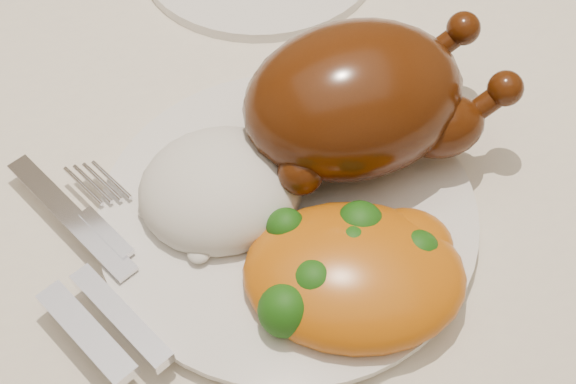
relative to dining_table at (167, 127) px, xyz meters
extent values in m
cube|color=brown|center=(0.00, 0.00, 0.07)|extent=(1.60, 0.90, 0.04)
cube|color=beige|center=(0.00, 0.00, 0.10)|extent=(1.72, 1.02, 0.01)
cylinder|color=silver|center=(0.06, -0.20, 0.11)|extent=(0.29, 0.29, 0.01)
ellipsoid|color=#4C2108|center=(0.12, -0.15, 0.16)|extent=(0.16, 0.12, 0.10)
ellipsoid|color=#4C2108|center=(0.11, -0.16, 0.18)|extent=(0.08, 0.06, 0.04)
ellipsoid|color=#4C2108|center=(0.17, -0.18, 0.15)|extent=(0.06, 0.04, 0.04)
sphere|color=#4C2108|center=(0.21, -0.18, 0.17)|extent=(0.02, 0.02, 0.02)
ellipsoid|color=#4C2108|center=(0.17, -0.12, 0.15)|extent=(0.06, 0.04, 0.04)
sphere|color=#4C2108|center=(0.21, -0.12, 0.17)|extent=(0.02, 0.02, 0.02)
sphere|color=#4C2108|center=(0.07, -0.19, 0.14)|extent=(0.03, 0.03, 0.03)
sphere|color=#4C2108|center=(0.07, -0.12, 0.14)|extent=(0.03, 0.03, 0.03)
ellipsoid|color=silver|center=(0.02, -0.18, 0.12)|extent=(0.11, 0.10, 0.06)
ellipsoid|color=#CF690D|center=(0.08, -0.26, 0.12)|extent=(0.17, 0.15, 0.05)
ellipsoid|color=#CF690D|center=(0.12, -0.25, 0.12)|extent=(0.06, 0.06, 0.03)
ellipsoid|color=#17400A|center=(0.09, -0.25, 0.13)|extent=(0.03, 0.03, 0.03)
ellipsoid|color=#17400A|center=(0.04, -0.28, 0.13)|extent=(0.03, 0.03, 0.03)
ellipsoid|color=#17400A|center=(0.10, -0.23, 0.14)|extent=(0.03, 0.03, 0.03)
ellipsoid|color=#17400A|center=(0.06, -0.27, 0.13)|extent=(0.03, 0.03, 0.03)
ellipsoid|color=#17400A|center=(0.05, -0.22, 0.13)|extent=(0.03, 0.03, 0.03)
ellipsoid|color=#17400A|center=(0.08, -0.28, 0.13)|extent=(0.02, 0.02, 0.03)
ellipsoid|color=#17400A|center=(0.12, -0.26, 0.13)|extent=(0.03, 0.03, 0.03)
cube|color=silver|center=(-0.08, -0.17, 0.12)|extent=(0.07, 0.12, 0.00)
cube|color=silver|center=(-0.08, -0.26, 0.12)|extent=(0.05, 0.08, 0.01)
cube|color=silver|center=(-0.06, -0.25, 0.12)|extent=(0.05, 0.08, 0.01)
cube|color=silver|center=(-0.06, -0.17, 0.12)|extent=(0.06, 0.09, 0.00)
camera|label=1|loc=(-0.02, -0.50, 0.55)|focal=50.00mm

